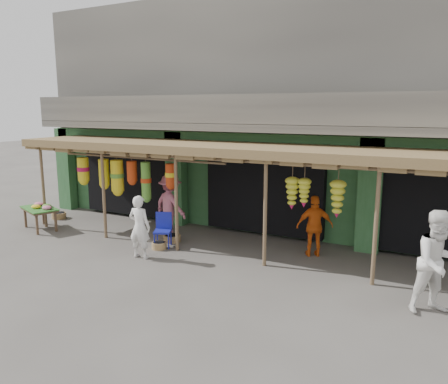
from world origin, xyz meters
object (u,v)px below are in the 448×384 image
at_px(person_right, 438,262).
at_px(person_shopper, 170,205).
at_px(blue_chair, 163,228).
at_px(person_front, 140,227).
at_px(flower_table, 40,209).
at_px(person_vendor, 315,226).

xyz_separation_m(person_right, person_shopper, (-7.20, 1.94, -0.06)).
height_order(blue_chair, person_right, person_right).
relative_size(person_front, person_right, 0.83).
bearing_deg(blue_chair, flower_table, 160.31).
relative_size(person_vendor, person_shopper, 0.87).
relative_size(flower_table, person_right, 0.79).
relative_size(person_front, person_vendor, 1.02).
height_order(flower_table, person_vendor, person_vendor).
distance_m(person_front, person_vendor, 4.42).
distance_m(blue_chair, person_shopper, 1.15).
xyz_separation_m(person_vendor, person_shopper, (-4.33, -0.12, 0.12)).
distance_m(flower_table, person_right, 11.15).
bearing_deg(person_vendor, blue_chair, -11.55).
height_order(person_front, person_shopper, person_shopper).
relative_size(person_right, person_shopper, 1.07).
bearing_deg(person_right, flower_table, 141.76).
relative_size(person_front, person_shopper, 0.88).
bearing_deg(flower_table, person_shopper, 40.99).
xyz_separation_m(blue_chair, person_front, (0.04, -1.05, 0.28)).
height_order(person_vendor, person_shopper, person_shopper).
height_order(flower_table, person_front, person_front).
relative_size(person_right, person_vendor, 1.23).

